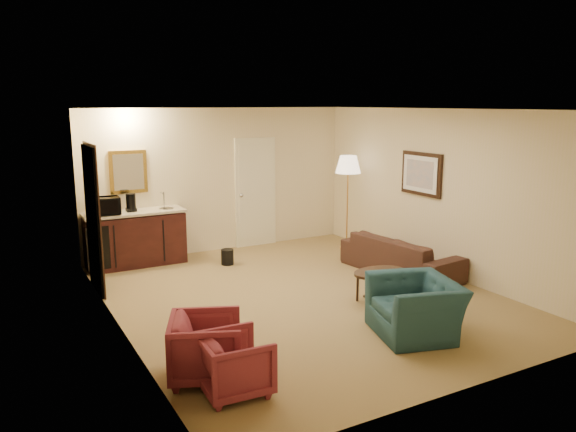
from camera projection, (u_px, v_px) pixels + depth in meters
name	position (u px, v px, depth m)	size (l,w,h in m)	color
ground	(302.00, 297.00, 7.92)	(6.00, 6.00, 0.00)	#9B7B4F
room_walls	(271.00, 170.00, 8.19)	(5.02, 6.01, 2.61)	beige
wetbar_cabinet	(135.00, 238.00, 9.38)	(1.64, 0.58, 0.92)	#391512
sofa	(401.00, 249.00, 8.95)	(2.02, 0.59, 0.79)	black
teal_armchair	(416.00, 298.00, 6.55)	(1.02, 0.66, 0.89)	#1C3D47
rose_chair_near	(235.00, 361.00, 5.24)	(0.61, 0.58, 0.63)	maroon
rose_chair_far	(206.00, 344.00, 5.51)	(0.69, 0.65, 0.71)	maroon
coffee_table	(379.00, 287.00, 7.65)	(0.77, 0.52, 0.44)	black
floor_lamp	(347.00, 203.00, 10.35)	(0.46, 0.46, 1.75)	gold
waste_bin	(227.00, 257.00, 9.46)	(0.21, 0.21, 0.26)	black
microwave	(103.00, 204.00, 8.97)	(0.51, 0.28, 0.35)	black
coffee_maker	(131.00, 203.00, 9.25)	(0.16, 0.16, 0.30)	black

